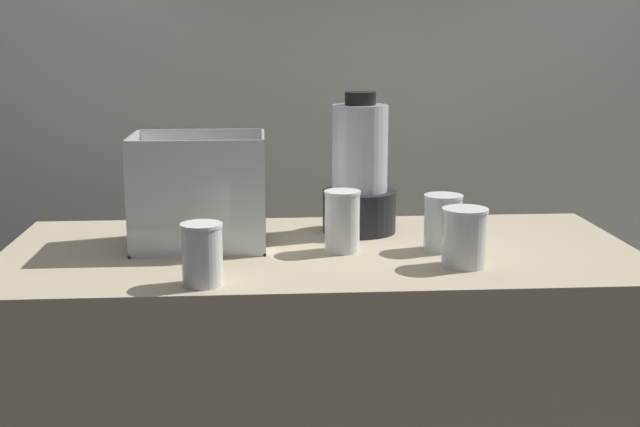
% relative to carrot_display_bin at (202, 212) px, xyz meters
% --- Properties ---
extents(back_wall_unit, '(2.60, 0.24, 2.50)m').
position_rel_carrot_display_bin_xyz_m(back_wall_unit, '(0.26, 0.71, 0.29)').
color(back_wall_unit, silver).
rests_on(back_wall_unit, ground_plane).
extents(carrot_display_bin, '(0.29, 0.22, 0.25)m').
position_rel_carrot_display_bin_xyz_m(carrot_display_bin, '(0.00, 0.00, 0.00)').
color(carrot_display_bin, white).
rests_on(carrot_display_bin, counter).
extents(blender_pitcher, '(0.18, 0.18, 0.33)m').
position_rel_carrot_display_bin_xyz_m(blender_pitcher, '(0.37, 0.10, 0.06)').
color(blender_pitcher, black).
rests_on(blender_pitcher, counter).
extents(juice_cup_pomegranate_far_left, '(0.08, 0.08, 0.12)m').
position_rel_carrot_display_bin_xyz_m(juice_cup_pomegranate_far_left, '(0.02, -0.31, -0.02)').
color(juice_cup_pomegranate_far_left, white).
rests_on(juice_cup_pomegranate_far_left, counter).
extents(juice_cup_pomegranate_left, '(0.08, 0.08, 0.13)m').
position_rel_carrot_display_bin_xyz_m(juice_cup_pomegranate_left, '(0.31, -0.08, -0.02)').
color(juice_cup_pomegranate_left, white).
rests_on(juice_cup_pomegranate_left, counter).
extents(juice_cup_carrot_middle, '(0.09, 0.09, 0.12)m').
position_rel_carrot_display_bin_xyz_m(juice_cup_carrot_middle, '(0.53, -0.08, -0.02)').
color(juice_cup_carrot_middle, white).
rests_on(juice_cup_carrot_middle, counter).
extents(juice_cup_mango_right, '(0.09, 0.09, 0.12)m').
position_rel_carrot_display_bin_xyz_m(juice_cup_mango_right, '(0.54, -0.21, -0.02)').
color(juice_cup_mango_right, white).
rests_on(juice_cup_mango_right, counter).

